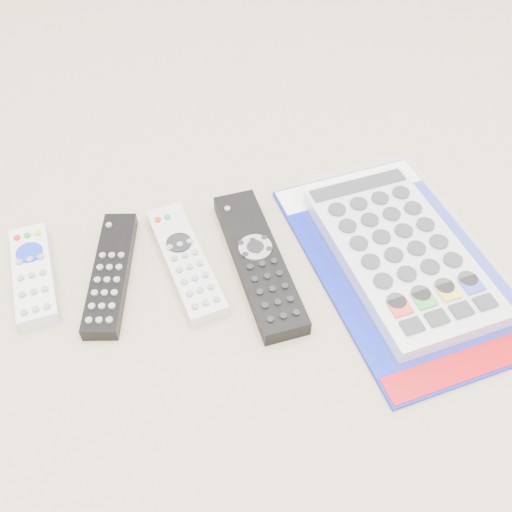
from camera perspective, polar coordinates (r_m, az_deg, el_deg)
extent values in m
plane|color=gray|center=(0.77, -4.24, -2.33)|extent=(5.00, 5.00, 0.00)
cube|color=silver|center=(0.82, -21.33, -1.73)|extent=(0.07, 0.17, 0.02)
cylinder|color=#192CBC|center=(0.83, -21.73, 0.34)|extent=(0.04, 0.04, 0.00)
cube|color=black|center=(0.79, -14.27, -1.60)|extent=(0.09, 0.21, 0.02)
cube|color=silver|center=(0.78, -7.08, -0.46)|extent=(0.09, 0.21, 0.02)
cylinder|color=black|center=(0.79, -7.72, 1.35)|extent=(0.04, 0.04, 0.00)
cube|color=black|center=(0.78, 0.20, -0.45)|extent=(0.08, 0.26, 0.02)
cylinder|color=silver|center=(0.77, -0.07, 0.88)|extent=(0.05, 0.05, 0.00)
cube|color=#0E1A9C|center=(0.81, 14.18, -0.70)|extent=(0.28, 0.40, 0.01)
cube|color=white|center=(0.90, 9.28, 6.86)|extent=(0.23, 0.08, 0.00)
cube|color=#9A0B11|center=(0.74, 20.67, -9.99)|extent=(0.23, 0.06, 0.00)
cube|color=silver|center=(0.80, 14.18, 0.28)|extent=(0.20, 0.31, 0.02)
cube|color=white|center=(0.79, 14.32, 0.77)|extent=(0.22, 0.33, 0.04)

